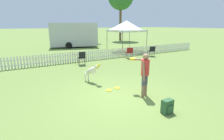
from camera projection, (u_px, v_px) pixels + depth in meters
ground_plane at (120, 98)px, 6.17m from camera, size 240.00×240.00×0.00m
handler_person at (144, 70)px, 6.10m from camera, size 0.42×1.04×1.56m
leaping_dog at (92, 70)px, 7.71m from camera, size 0.54×1.05×0.90m
frisbee_near_handler at (117, 88)px, 7.10m from camera, size 0.23×0.23×0.02m
frisbee_near_dog at (109, 90)px, 6.84m from camera, size 0.23×0.23×0.02m
backpack_on_grass at (167, 106)px, 5.07m from camera, size 0.34×0.24×0.41m
picket_fence at (65, 58)px, 11.55m from camera, size 25.85×0.04×0.73m
folding_chair_blue_left at (82, 57)px, 11.07m from camera, size 0.49×0.51×0.86m
folding_chair_center at (129, 52)px, 13.19m from camera, size 0.61×0.62×0.84m
folding_chair_green_right at (152, 50)px, 14.07m from camera, size 0.61×0.62×0.82m
canopy_tent_main at (127, 26)px, 16.55m from camera, size 2.80×2.80×2.86m
equipment_trailer at (74, 35)px, 19.52m from camera, size 5.98×3.31×2.67m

